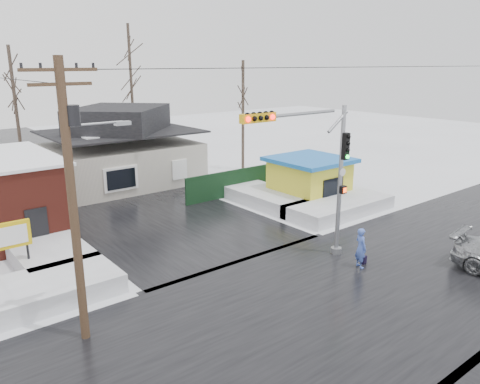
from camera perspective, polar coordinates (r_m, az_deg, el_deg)
ground at (r=18.46m, az=10.66°, el=-13.24°), size 120.00×120.00×0.00m
road_ns at (r=18.46m, az=10.66°, el=-13.21°), size 10.00×120.00×0.02m
road_ew at (r=18.46m, az=10.66°, el=-13.21°), size 120.00×10.00×0.02m
snowbank_nw at (r=19.59m, az=-24.87°, el=-11.42°), size 7.00×3.00×0.80m
snowbank_ne at (r=28.88m, az=12.00°, el=-1.75°), size 7.00×3.00×0.80m
snowbank_nside_w at (r=24.50m, az=-23.27°, el=-5.86°), size 3.00×8.00×0.80m
snowbank_nside_e at (r=30.83m, az=2.46°, el=-0.32°), size 3.00×8.00×0.80m
traffic_signal at (r=20.46m, az=9.52°, el=3.28°), size 6.05×0.68×7.00m
utility_pole at (r=15.05m, az=-19.64°, el=0.43°), size 3.15×0.44×9.00m
marquee_sign at (r=21.29m, az=-27.00°, el=-5.10°), size 2.20×0.21×2.55m
house at (r=35.99m, az=-14.24°, el=5.14°), size 10.40×8.40×5.76m
kiosk at (r=30.85m, az=8.44°, el=1.58°), size 4.60×4.60×2.88m
fence at (r=31.88m, az=-0.57°, el=1.16°), size 8.00×0.12×1.80m
tree_far_left at (r=37.35m, az=-26.06°, el=12.68°), size 3.00×3.00×10.00m
tree_far_mid at (r=42.59m, az=-13.33°, el=16.10°), size 3.00×3.00×12.00m
tree_far_right at (r=39.05m, az=0.37°, el=13.09°), size 3.00×3.00×9.00m
pedestrian at (r=21.39m, az=14.50°, el=-6.65°), size 0.63×0.77×1.82m
shopping_bag at (r=22.06m, az=14.92°, el=-8.06°), size 0.30×0.18×0.35m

